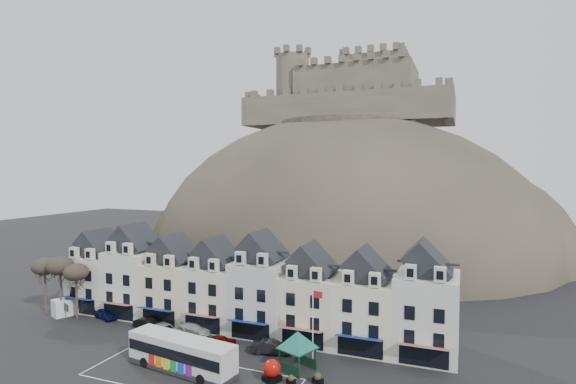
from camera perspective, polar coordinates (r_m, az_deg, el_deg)
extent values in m
plane|color=black|center=(50.32, -15.14, -21.96)|extent=(300.00, 300.00, 0.00)
cube|color=silver|center=(50.19, -12.25, -21.99)|extent=(22.00, 7.50, 0.01)
cube|color=silver|center=(75.34, -22.60, -10.40)|extent=(6.80, 8.00, 8.00)
cube|color=black|center=(74.33, -22.68, -6.50)|extent=(6.80, 5.76, 2.80)
cube|color=silver|center=(72.96, -25.51, -6.97)|extent=(1.20, 0.80, 1.60)
cube|color=silver|center=(70.83, -23.84, -7.23)|extent=(1.20, 0.80, 1.60)
cube|color=black|center=(73.28, -24.80, -13.01)|extent=(5.10, 0.06, 2.20)
cube|color=navy|center=(72.49, -25.22, -12.12)|extent=(5.10, 1.29, 0.43)
cube|color=white|center=(70.75, -18.58, -10.70)|extent=(6.80, 8.00, 9.20)
cube|color=black|center=(69.62, -18.66, -6.05)|extent=(6.80, 5.76, 2.80)
cube|color=white|center=(68.00, -21.59, -6.57)|extent=(1.20, 0.80, 1.60)
cube|color=white|center=(66.02, -19.68, -6.82)|extent=(1.20, 0.80, 1.60)
cube|color=black|center=(68.69, -20.76, -14.00)|extent=(5.10, 0.06, 2.20)
cube|color=maroon|center=(67.85, -21.17, -13.08)|extent=(5.10, 1.29, 0.43)
cube|color=beige|center=(66.84, -14.00, -11.97)|extent=(6.80, 8.00, 8.00)
cube|color=black|center=(65.70, -14.06, -7.58)|extent=(6.80, 5.76, 2.80)
cube|color=beige|center=(63.82, -17.06, -8.21)|extent=(1.20, 0.80, 1.60)
cube|color=beige|center=(62.03, -14.87, -8.50)|extent=(1.20, 0.80, 1.60)
cube|color=black|center=(64.50, -16.12, -15.05)|extent=(5.10, 0.06, 2.20)
cube|color=navy|center=(63.61, -16.52, -14.09)|extent=(5.10, 1.29, 0.43)
cube|color=silver|center=(63.25, -8.85, -12.78)|extent=(6.80, 8.00, 8.00)
cube|color=black|center=(62.05, -8.89, -8.15)|extent=(6.80, 5.76, 2.80)
cube|color=silver|center=(59.89, -11.90, -8.87)|extent=(1.20, 0.80, 1.60)
cube|color=silver|center=(58.33, -9.42, -9.17)|extent=(1.20, 0.80, 1.60)
cube|color=black|center=(60.78, -10.83, -16.12)|extent=(5.10, 0.06, 2.20)
cube|color=maroon|center=(59.83, -11.20, -15.13)|extent=(5.10, 1.29, 0.43)
cube|color=silver|center=(60.06, -3.10, -13.01)|extent=(6.80, 8.00, 9.20)
cube|color=black|center=(58.73, -3.12, -7.56)|extent=(6.80, 5.76, 2.80)
cube|color=silver|center=(56.26, -6.06, -8.35)|extent=(1.20, 0.80, 1.60)
cube|color=silver|center=(54.97, -3.26, -8.61)|extent=(1.20, 0.80, 1.60)
cube|color=black|center=(57.62, -4.84, -17.17)|extent=(5.10, 0.06, 2.20)
cube|color=navy|center=(56.62, -5.16, -16.14)|extent=(5.10, 1.29, 0.43)
cube|color=silver|center=(57.85, 3.23, -14.26)|extent=(6.80, 8.00, 8.00)
cube|color=black|center=(56.53, 3.25, -9.22)|extent=(6.80, 5.76, 2.80)
cube|color=silver|center=(53.77, 0.49, -10.17)|extent=(1.20, 0.80, 1.60)
cube|color=silver|center=(52.81, 3.57, -10.42)|extent=(1.20, 0.80, 1.60)
cube|color=black|center=(55.13, 1.84, -18.11)|extent=(5.10, 0.06, 2.20)
cube|color=maroon|center=(54.08, 1.60, -17.06)|extent=(5.10, 1.29, 0.43)
cube|color=#EDE9CE|center=(56.20, 10.06, -14.82)|extent=(6.80, 8.00, 8.00)
cube|color=black|center=(54.84, 10.11, -9.64)|extent=(6.80, 5.76, 2.80)
cube|color=#EDE9CE|center=(51.80, 7.65, -10.71)|extent=(1.20, 0.80, 1.60)
cube|color=#EDE9CE|center=(51.19, 10.97, -10.90)|extent=(1.20, 0.80, 1.60)
cube|color=black|center=(53.39, 9.12, -18.87)|extent=(5.10, 0.06, 2.20)
cube|color=navy|center=(52.31, 8.97, -17.81)|extent=(5.10, 1.29, 0.43)
cube|color=silver|center=(55.15, 17.24, -14.60)|extent=(6.80, 8.00, 9.20)
cube|color=black|center=(53.70, 17.33, -8.69)|extent=(6.80, 5.76, 2.80)
cube|color=silver|center=(50.38, 15.30, -9.78)|extent=(1.20, 0.80, 1.60)
cube|color=silver|center=(50.17, 18.75, -9.89)|extent=(1.20, 0.80, 1.60)
cube|color=black|center=(52.49, 16.83, -19.35)|extent=(5.10, 0.06, 2.20)
cube|color=maroon|center=(51.39, 16.79, -18.29)|extent=(5.10, 1.29, 0.43)
ellipsoid|color=#36322A|center=(111.99, 6.96, -7.93)|extent=(96.00, 76.00, 68.00)
ellipsoid|color=#243018|center=(113.98, -4.68, -7.72)|extent=(52.00, 44.00, 42.00)
ellipsoid|color=#36322A|center=(112.55, 19.52, -8.02)|extent=(56.00, 48.00, 46.00)
ellipsoid|color=#243018|center=(99.95, 2.67, -9.24)|extent=(40.00, 28.00, 28.00)
ellipsoid|color=#36322A|center=(98.39, 10.90, -9.49)|extent=(36.00, 28.00, 24.00)
cylinder|color=#36322A|center=(110.42, 7.07, 8.08)|extent=(30.00, 30.00, 3.00)
cube|color=brown|center=(107.08, 6.54, 10.66)|extent=(48.00, 2.20, 7.00)
cube|color=brown|center=(126.35, 8.91, 9.46)|extent=(48.00, 2.20, 7.00)
cube|color=brown|center=(124.54, -3.12, 9.59)|extent=(2.20, 22.00, 7.00)
cube|color=brown|center=(113.46, 19.87, 10.07)|extent=(2.20, 22.00, 7.00)
cube|color=brown|center=(117.04, 8.82, 12.71)|extent=(28.00, 18.00, 10.00)
cube|color=brown|center=(118.43, 10.98, 13.31)|extent=(14.00, 12.00, 13.00)
cylinder|color=brown|center=(117.83, 0.57, 12.68)|extent=(8.40, 8.40, 18.00)
cylinder|color=silver|center=(120.38, 11.03, 17.53)|extent=(0.16, 0.16, 5.00)
cylinder|color=#352E22|center=(75.69, -28.43, -11.35)|extent=(0.32, 0.32, 5.74)
ellipsoid|color=#383028|center=(74.81, -28.51, -8.30)|extent=(3.61, 3.61, 2.54)
cylinder|color=#352E22|center=(73.45, -26.89, -11.64)|extent=(0.32, 0.32, 6.02)
ellipsoid|color=#383028|center=(72.51, -26.97, -8.34)|extent=(3.78, 3.78, 2.67)
cylinder|color=#352E22|center=(71.37, -25.25, -12.26)|extent=(0.32, 0.32, 5.46)
ellipsoid|color=#383028|center=(70.46, -25.32, -9.19)|extent=(3.43, 3.43, 2.42)
cube|color=#262628|center=(51.54, -13.35, -20.82)|extent=(12.93, 4.78, 0.57)
cube|color=silver|center=(50.89, -13.37, -19.09)|extent=(12.92, 4.72, 2.90)
cube|color=black|center=(50.83, -13.37, -18.92)|extent=(12.69, 4.77, 1.09)
cube|color=silver|center=(50.41, -13.39, -17.71)|extent=(12.66, 4.57, 0.29)
cube|color=orange|center=(46.69, -7.45, -19.64)|extent=(0.27, 1.37, 0.32)
cylinder|color=black|center=(48.29, -10.96, -22.35)|extent=(1.15, 0.53, 1.10)
cylinder|color=black|center=(50.09, -8.87, -21.36)|extent=(1.15, 0.53, 1.10)
cylinder|color=black|center=(53.34, -17.73, -19.91)|extent=(1.15, 0.53, 1.10)
cylinder|color=black|center=(54.97, -15.61, -19.16)|extent=(1.15, 0.53, 1.10)
cube|color=#10311E|center=(51.85, 1.08, -19.64)|extent=(0.19, 0.19, 2.38)
cube|color=#10311E|center=(50.26, 3.53, -20.41)|extent=(0.19, 0.19, 2.38)
cube|color=#10311E|center=(50.03, -1.09, -20.51)|extent=(0.19, 0.19, 2.38)
cube|color=#10311E|center=(48.38, 1.38, -21.36)|extent=(0.19, 0.19, 2.38)
cube|color=#10311E|center=(49.65, 1.23, -19.21)|extent=(4.23, 4.23, 0.12)
cone|color=#135749|center=(49.32, 1.23, -18.25)|extent=(6.13, 6.13, 1.79)
cube|color=black|center=(48.36, -2.06, -22.56)|extent=(1.96, 1.96, 0.57)
sphere|color=#AE0E09|center=(47.93, -2.06, -21.46)|extent=(1.77, 1.77, 1.77)
cylinder|color=silver|center=(50.54, 3.17, -16.65)|extent=(0.12, 0.12, 8.32)
cube|color=red|center=(49.21, 3.78, -12.87)|extent=(1.13, 0.23, 0.73)
cube|color=white|center=(74.49, -25.69, -12.86)|extent=(4.18, 5.66, 2.37)
cube|color=black|center=(74.37, -25.69, -12.52)|extent=(1.99, 0.96, 1.02)
cube|color=black|center=(47.80, 0.39, -22.96)|extent=(0.99, 0.64, 0.46)
sphere|color=#243018|center=(47.64, 0.39, -22.56)|extent=(0.64, 0.64, 0.64)
cube|color=black|center=(47.97, 3.80, -22.80)|extent=(1.15, 0.68, 0.54)
sphere|color=#243018|center=(47.78, 3.80, -22.33)|extent=(0.76, 0.76, 0.76)
imported|color=#0C113F|center=(70.30, -22.09, -14.11)|extent=(4.63, 2.93, 1.47)
imported|color=black|center=(64.14, -17.24, -15.71)|extent=(4.54, 2.00, 1.45)
imported|color=#A7A9AF|center=(61.11, -15.29, -16.62)|extent=(5.82, 4.26, 1.49)
imported|color=silver|center=(61.31, -11.78, -16.59)|extent=(4.88, 2.79, 1.33)
imported|color=#570904|center=(56.98, -8.46, -18.17)|extent=(3.83, 2.40, 1.21)
imported|color=black|center=(54.26, -2.11, -19.07)|extent=(4.90, 2.71, 1.53)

